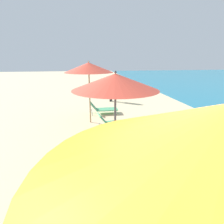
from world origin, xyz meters
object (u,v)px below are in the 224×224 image
Objects in this scene: lounger_farthest_inland at (115,122)px; umbrella_farthest at (89,68)px; umbrella_second at (115,82)px; person_walking_near at (111,86)px; lounger_second_shoreside at (133,138)px; lounger_farthest_shoreside at (103,108)px; lounger_second_inland at (153,188)px.

umbrella_farthest is at bearing 129.85° from lounger_farthest_inland.
umbrella_second is 1.49× the size of person_walking_near.
umbrella_second is 2.30m from lounger_second_shoreside.
umbrella_farthest is at bearing -119.96° from lounger_farthest_shoreside.
umbrella_farthest reaches higher than lounger_second_inland.
umbrella_farthest is 2.43m from lounger_farthest_inland.
umbrella_second is 1.83× the size of lounger_second_inland.
umbrella_farthest is 2.47m from lounger_farthest_shoreside.
umbrella_farthest reaches higher than lounger_second_shoreside.
lounger_farthest_inland reaches higher than lounger_second_inland.
umbrella_farthest is 1.59× the size of person_walking_near.
lounger_farthest_shoreside reaches higher than lounger_second_inland.
lounger_farthest_shoreside is (0.67, 1.18, -2.06)m from umbrella_farthest.
person_walking_near is at bearing 84.94° from lounger_second_shoreside.
person_walking_near is (1.48, 3.85, -1.35)m from umbrella_farthest.
lounger_farthest_inland is at bearing -83.19° from lounger_farthest_shoreside.
lounger_second_shoreside reaches higher than lounger_second_inland.
lounger_farthest_shoreside is at bearing 60.45° from umbrella_farthest.
person_walking_near reaches higher than lounger_second_inland.
person_walking_near reaches higher than lounger_second_shoreside.
umbrella_farthest is 1.88× the size of lounger_farthest_shoreside.
lounger_second_shoreside is 0.97× the size of lounger_farthest_shoreside.
lounger_farthest_shoreside is 0.84× the size of person_walking_near.
lounger_second_inland is 0.89× the size of lounger_farthest_inland.
lounger_second_inland is 3.86m from lounger_farthest_inland.
lounger_second_inland is 5.31m from umbrella_farthest.
umbrella_farthest is 4.34m from person_walking_near.
lounger_farthest_inland is (0.45, 2.59, -1.89)m from umbrella_second.
umbrella_second is 7.53m from person_walking_near.
lounger_second_shoreside is 6.37m from person_walking_near.
person_walking_near is at bearing 82.29° from umbrella_second.
person_walking_near is at bearing 68.97° from umbrella_farthest.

